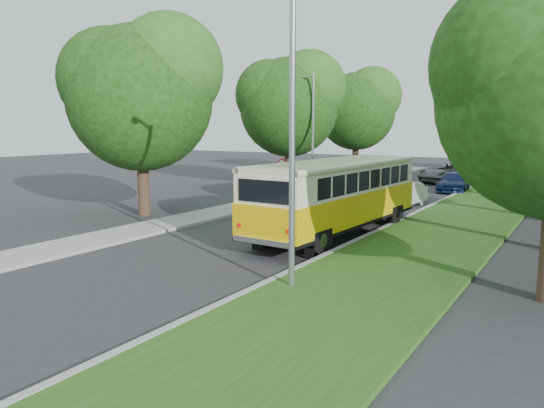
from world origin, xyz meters
The scene contains 13 objects.
ground centered at (0.00, 0.00, 0.00)m, with size 120.00×120.00×0.00m, color #2B2B2E.
curb centered at (3.60, 5.00, 0.07)m, with size 0.20×70.00×0.15m, color gray.
grass_verge centered at (5.95, 5.00, 0.07)m, with size 4.50×70.00×0.13m, color #254D14.
sidewalk centered at (-4.80, 5.00, 0.06)m, with size 2.20×70.00×0.12m, color gray.
treeline centered at (3.15, 17.99, 5.93)m, with size 24.27×41.91×9.46m.
lamppost_near centered at (4.21, -2.50, 4.37)m, with size 1.71×0.16×8.00m.
lamppost_far centered at (-4.70, 16.00, 4.12)m, with size 1.71×0.16×7.50m.
warning_sign centered at (-4.50, 11.98, 1.71)m, with size 0.56×0.10×2.50m.
vintage_bus centered at (2.34, 4.59, 1.49)m, with size 2.59×10.05×2.99m, color #E4BA07, non-canonical shape.
car_silver centered at (1.81, 12.11, 0.77)m, with size 1.82×4.52×1.54m, color #B2B2B7.
car_white centered at (2.18, 13.15, 0.66)m, with size 1.39×4.00×1.32m, color white.
car_blue centered at (3.00, 21.57, 0.62)m, with size 1.74×4.28×1.24m, color navy.
car_grey centered at (1.40, 26.96, 0.76)m, with size 2.54×5.50×1.53m, color #55575D.
Camera 1 is at (10.91, -14.25, 4.26)m, focal length 35.00 mm.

